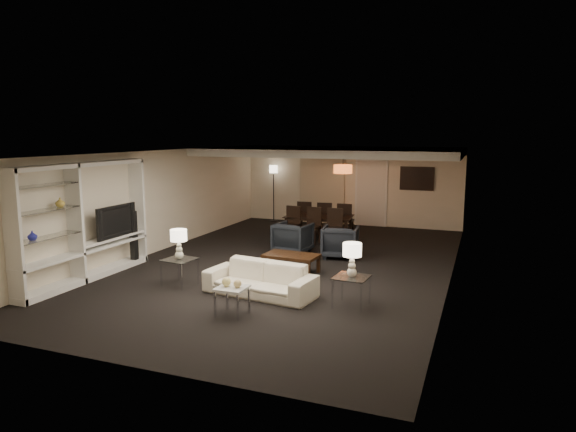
# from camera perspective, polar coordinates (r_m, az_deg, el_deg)

# --- Properties ---
(floor) EXTENTS (11.00, 11.00, 0.00)m
(floor) POSITION_cam_1_polar(r_m,az_deg,el_deg) (11.60, -0.00, -5.37)
(floor) COLOR black
(floor) RESTS_ON ground
(ceiling) EXTENTS (7.00, 11.00, 0.02)m
(ceiling) POSITION_cam_1_polar(r_m,az_deg,el_deg) (11.23, -0.00, 7.07)
(ceiling) COLOR silver
(ceiling) RESTS_ON ground
(wall_back) EXTENTS (7.00, 0.02, 2.50)m
(wall_back) POSITION_cam_1_polar(r_m,az_deg,el_deg) (16.56, 6.88, 3.36)
(wall_back) COLOR beige
(wall_back) RESTS_ON ground
(wall_front) EXTENTS (7.00, 0.02, 2.50)m
(wall_front) POSITION_cam_1_polar(r_m,az_deg,el_deg) (6.62, -17.49, -5.85)
(wall_front) COLOR beige
(wall_front) RESTS_ON ground
(wall_left) EXTENTS (0.02, 11.00, 2.50)m
(wall_left) POSITION_cam_1_polar(r_m,az_deg,el_deg) (13.01, -14.54, 1.54)
(wall_left) COLOR beige
(wall_left) RESTS_ON ground
(wall_right) EXTENTS (0.02, 11.00, 2.50)m
(wall_right) POSITION_cam_1_polar(r_m,az_deg,el_deg) (10.62, 17.91, -0.29)
(wall_right) COLOR beige
(wall_right) RESTS_ON ground
(ceiling_soffit) EXTENTS (7.00, 4.00, 0.20)m
(ceiling_soffit) POSITION_cam_1_polar(r_m,az_deg,el_deg) (14.55, 5.00, 7.13)
(ceiling_soffit) COLOR silver
(ceiling_soffit) RESTS_ON ceiling
(curtains) EXTENTS (1.50, 0.12, 2.40)m
(curtains) POSITION_cam_1_polar(r_m,az_deg,el_deg) (16.73, 3.81, 3.30)
(curtains) COLOR beige
(curtains) RESTS_ON wall_back
(door) EXTENTS (0.90, 0.05, 2.10)m
(door) POSITION_cam_1_polar(r_m,az_deg,el_deg) (16.39, 9.21, 2.55)
(door) COLOR silver
(door) RESTS_ON wall_back
(painting) EXTENTS (0.95, 0.04, 0.65)m
(painting) POSITION_cam_1_polar(r_m,az_deg,el_deg) (16.11, 14.14, 4.06)
(painting) COLOR #142D38
(painting) RESTS_ON wall_back
(media_unit) EXTENTS (0.38, 3.40, 2.35)m
(media_unit) POSITION_cam_1_polar(r_m,az_deg,el_deg) (10.91, -21.65, -0.65)
(media_unit) COLOR white
(media_unit) RESTS_ON wall_left
(pendant_light) EXTENTS (0.52, 0.52, 0.24)m
(pendant_light) POSITION_cam_1_polar(r_m,az_deg,el_deg) (14.50, 6.12, 5.21)
(pendant_light) COLOR #D8591E
(pendant_light) RESTS_ON ceiling_soffit
(sofa) EXTENTS (2.13, 1.05, 0.60)m
(sofa) POSITION_cam_1_polar(r_m,az_deg,el_deg) (9.39, -3.12, -7.02)
(sofa) COLOR beige
(sofa) RESTS_ON floor
(coffee_table) EXTENTS (1.16, 0.73, 0.40)m
(coffee_table) POSITION_cam_1_polar(r_m,az_deg,el_deg) (10.84, 0.36, -5.32)
(coffee_table) COLOR black
(coffee_table) RESTS_ON floor
(armchair_left) EXTENTS (0.89, 0.91, 0.76)m
(armchair_left) POSITION_cam_1_polar(r_m,az_deg,el_deg) (12.56, 0.55, -2.46)
(armchair_left) COLOR black
(armchair_left) RESTS_ON floor
(armchair_right) EXTENTS (0.91, 0.93, 0.76)m
(armchair_right) POSITION_cam_1_polar(r_m,az_deg,el_deg) (12.20, 5.84, -2.86)
(armchair_right) COLOR black
(armchair_right) RESTS_ON floor
(side_table_left) EXTENTS (0.63, 0.63, 0.52)m
(side_table_left) POSITION_cam_1_polar(r_m,az_deg,el_deg) (10.19, -11.93, -6.12)
(side_table_left) COLOR silver
(side_table_left) RESTS_ON floor
(side_table_right) EXTENTS (0.60, 0.60, 0.52)m
(side_table_right) POSITION_cam_1_polar(r_m,az_deg,el_deg) (8.87, 7.06, -8.31)
(side_table_right) COLOR white
(side_table_right) RESTS_ON floor
(table_lamp_left) EXTENTS (0.34, 0.34, 0.58)m
(table_lamp_left) POSITION_cam_1_polar(r_m,az_deg,el_deg) (10.06, -12.03, -3.09)
(table_lamp_left) COLOR beige
(table_lamp_left) RESTS_ON side_table_left
(table_lamp_right) EXTENTS (0.35, 0.35, 0.58)m
(table_lamp_right) POSITION_cam_1_polar(r_m,az_deg,el_deg) (8.72, 7.13, -4.86)
(table_lamp_right) COLOR beige
(table_lamp_right) RESTS_ON side_table_right
(marble_table) EXTENTS (0.47, 0.47, 0.47)m
(marble_table) POSITION_cam_1_polar(r_m,az_deg,el_deg) (8.47, -6.21, -9.36)
(marble_table) COLOR white
(marble_table) RESTS_ON floor
(gold_gourd_a) EXTENTS (0.15, 0.15, 0.15)m
(gold_gourd_a) POSITION_cam_1_polar(r_m,az_deg,el_deg) (8.42, -6.86, -7.28)
(gold_gourd_a) COLOR #EBD67C
(gold_gourd_a) RESTS_ON marble_table
(gold_gourd_b) EXTENTS (0.13, 0.13, 0.13)m
(gold_gourd_b) POSITION_cam_1_polar(r_m,az_deg,el_deg) (8.33, -5.63, -7.50)
(gold_gourd_b) COLOR #D5B670
(gold_gourd_b) RESTS_ON marble_table
(television) EXTENTS (1.17, 0.15, 0.67)m
(television) POSITION_cam_1_polar(r_m,az_deg,el_deg) (11.46, -18.96, -0.50)
(television) COLOR black
(television) RESTS_ON media_unit
(vase_blue) EXTENTS (0.16, 0.16, 0.17)m
(vase_blue) POSITION_cam_1_polar(r_m,az_deg,el_deg) (10.04, -26.54, -1.96)
(vase_blue) COLOR #24289E
(vase_blue) RESTS_ON media_unit
(vase_amber) EXTENTS (0.17, 0.17, 0.18)m
(vase_amber) POSITION_cam_1_polar(r_m,az_deg,el_deg) (10.42, -24.00, 1.40)
(vase_amber) COLOR gold
(vase_amber) RESTS_ON media_unit
(floor_speaker) EXTENTS (0.14, 0.14, 1.21)m
(floor_speaker) POSITION_cam_1_polar(r_m,az_deg,el_deg) (11.94, -16.77, -2.36)
(floor_speaker) COLOR black
(floor_speaker) RESTS_ON floor
(dining_table) EXTENTS (1.93, 1.21, 0.65)m
(dining_table) POSITION_cam_1_polar(r_m,az_deg,el_deg) (14.28, 3.43, -1.28)
(dining_table) COLOR black
(dining_table) RESTS_ON floor
(chair_nl) EXTENTS (0.50, 0.50, 0.96)m
(chair_nl) POSITION_cam_1_polar(r_m,az_deg,el_deg) (13.85, 0.25, -0.94)
(chair_nl) COLOR black
(chair_nl) RESTS_ON floor
(chair_nm) EXTENTS (0.48, 0.48, 0.96)m
(chair_nm) POSITION_cam_1_polar(r_m,az_deg,el_deg) (13.65, 2.60, -1.10)
(chair_nm) COLOR black
(chair_nm) RESTS_ON floor
(chair_nr) EXTENTS (0.46, 0.46, 0.96)m
(chair_nr) POSITION_cam_1_polar(r_m,az_deg,el_deg) (13.47, 5.02, -1.26)
(chair_nr) COLOR black
(chair_nr) RESTS_ON floor
(chair_fl) EXTENTS (0.48, 0.48, 0.96)m
(chair_fl) POSITION_cam_1_polar(r_m,az_deg,el_deg) (15.05, 2.01, -0.12)
(chair_fl) COLOR black
(chair_fl) RESTS_ON floor
(chair_fm) EXTENTS (0.49, 0.49, 0.96)m
(chair_fm) POSITION_cam_1_polar(r_m,az_deg,el_deg) (14.87, 4.19, -0.26)
(chair_fm) COLOR black
(chair_fm) RESTS_ON floor
(chair_fr) EXTENTS (0.46, 0.46, 0.96)m
(chair_fr) POSITION_cam_1_polar(r_m,az_deg,el_deg) (14.71, 6.43, -0.39)
(chair_fr) COLOR black
(chair_fr) RESTS_ON floor
(floor_lamp) EXTENTS (0.33, 0.33, 1.86)m
(floor_lamp) POSITION_cam_1_polar(r_m,az_deg,el_deg) (17.10, -1.61, 2.53)
(floor_lamp) COLOR black
(floor_lamp) RESTS_ON floor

